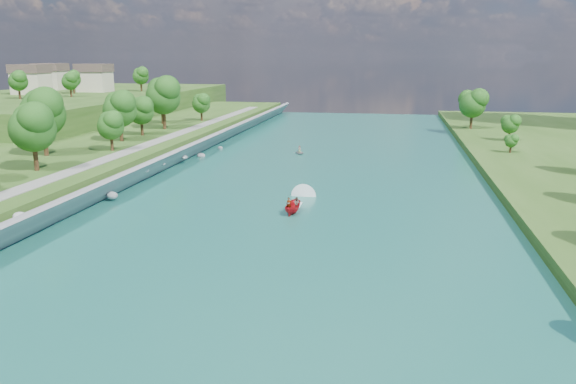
# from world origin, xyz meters

# --- Properties ---
(ground) EXTENTS (260.00, 260.00, 0.00)m
(ground) POSITION_xyz_m (0.00, 0.00, 0.00)
(ground) COLOR #2D5119
(ground) RESTS_ON ground
(river_water) EXTENTS (55.00, 240.00, 0.10)m
(river_water) POSITION_xyz_m (0.00, 20.00, 0.05)
(river_water) COLOR #175956
(river_water) RESTS_ON ground
(ridge_west) EXTENTS (60.00, 120.00, 9.00)m
(ridge_west) POSITION_xyz_m (-82.50, 95.00, 4.50)
(ridge_west) COLOR #2D5119
(ridge_west) RESTS_ON ground
(riprap_bank) EXTENTS (4.18, 236.00, 4.16)m
(riprap_bank) POSITION_xyz_m (-25.85, 19.15, 1.80)
(riprap_bank) COLOR slate
(riprap_bank) RESTS_ON ground
(riverside_path) EXTENTS (3.00, 200.00, 0.10)m
(riverside_path) POSITION_xyz_m (-32.50, 20.00, 3.55)
(riverside_path) COLOR gray
(riverside_path) RESTS_ON berm_west
(ridge_houses) EXTENTS (29.50, 29.50, 8.40)m
(ridge_houses) POSITION_xyz_m (-88.67, 100.00, 13.31)
(ridge_houses) COLOR beige
(ridge_houses) RESTS_ON ridge_west
(trees_west) EXTENTS (17.75, 148.24, 13.91)m
(trees_west) POSITION_xyz_m (-40.54, 9.75, 9.52)
(trees_west) COLOR #1F4311
(trees_west) RESTS_ON berm_west
(trees_east) EXTENTS (18.88, 138.57, 11.92)m
(trees_east) POSITION_xyz_m (37.64, 33.78, 6.73)
(trees_east) COLOR #1F4311
(trees_east) RESTS_ON berm_east
(trees_ridge) EXTENTS (21.45, 41.42, 8.78)m
(trees_ridge) POSITION_xyz_m (-74.19, 88.24, 13.14)
(trees_ridge) COLOR #1F4311
(trees_ridge) RESTS_ON ridge_west
(motorboat) EXTENTS (3.60, 18.96, 2.13)m
(motorboat) POSITION_xyz_m (0.37, 10.33, 0.81)
(motorboat) COLOR #B20E15
(motorboat) RESTS_ON river_water
(raft) EXTENTS (2.92, 3.49, 1.68)m
(raft) POSITION_xyz_m (-6.16, 53.28, 0.48)
(raft) COLOR gray
(raft) RESTS_ON river_water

